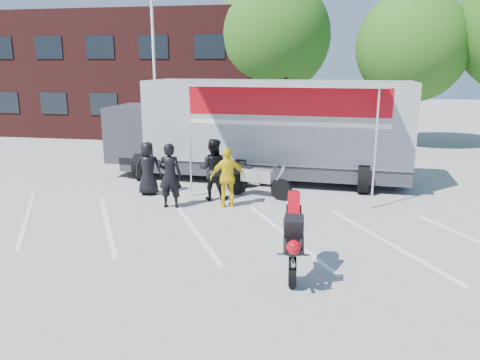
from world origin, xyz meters
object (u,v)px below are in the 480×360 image
(tree_left, at_px, (273,36))
(stunt_bike_rider, at_px, (291,272))
(spectator_leather_a, at_px, (148,168))
(parked_motorcycle, at_px, (258,197))
(spectator_hivis, at_px, (228,177))
(spectator_leather_b, at_px, (170,176))
(transporter_truck, at_px, (262,179))
(tree_mid, at_px, (412,47))
(flagpole, at_px, (159,42))
(spectator_leather_c, at_px, (213,169))

(tree_left, relative_size, stunt_bike_rider, 4.50)
(tree_left, bearing_deg, spectator_leather_a, -101.98)
(parked_motorcycle, height_order, spectator_hivis, spectator_hivis)
(spectator_leather_b, bearing_deg, transporter_truck, -121.15)
(tree_mid, bearing_deg, flagpole, -156.03)
(tree_mid, bearing_deg, stunt_bike_rider, -105.65)
(transporter_truck, distance_m, stunt_bike_rider, 7.94)
(transporter_truck, distance_m, spectator_hivis, 3.70)
(stunt_bike_rider, relative_size, spectator_hivis, 1.07)
(parked_motorcycle, bearing_deg, flagpole, 57.36)
(spectator_leather_a, distance_m, spectator_leather_b, 1.70)
(spectator_leather_b, distance_m, spectator_hivis, 1.70)
(parked_motorcycle, xyz_separation_m, spectator_leather_a, (-3.57, -0.34, 0.87))
(flagpole, bearing_deg, stunt_bike_rider, -58.82)
(tree_left, relative_size, parked_motorcycle, 3.82)
(stunt_bike_rider, bearing_deg, transporter_truck, 96.93)
(spectator_leather_a, bearing_deg, tree_left, -113.89)
(spectator_leather_a, distance_m, spectator_hivis, 2.94)
(tree_mid, height_order, spectator_leather_c, tree_mid)
(tree_mid, bearing_deg, spectator_leather_c, -123.25)
(transporter_truck, height_order, spectator_hivis, spectator_hivis)
(spectator_leather_c, bearing_deg, spectator_hivis, 130.56)
(transporter_truck, distance_m, spectator_leather_a, 4.40)
(parked_motorcycle, bearing_deg, tree_mid, -14.29)
(tree_left, distance_m, spectator_leather_b, 14.14)
(tree_mid, relative_size, spectator_hivis, 4.29)
(tree_mid, xyz_separation_m, spectator_leather_a, (-9.56, -11.07, -4.07))
(tree_left, relative_size, spectator_leather_a, 4.97)
(flagpole, bearing_deg, tree_left, 54.72)
(flagpole, relative_size, spectator_leather_c, 4.16)
(flagpole, bearing_deg, spectator_leather_c, -58.01)
(spectator_leather_a, xyz_separation_m, spectator_leather_c, (2.20, -0.15, 0.09))
(spectator_leather_a, bearing_deg, spectator_leather_b, 121.54)
(transporter_truck, bearing_deg, tree_mid, 56.27)
(tree_left, bearing_deg, spectator_hivis, -88.87)
(tree_mid, relative_size, spectator_leather_b, 3.97)
(spectator_leather_c, bearing_deg, parked_motorcycle, -161.18)
(tree_left, height_order, parked_motorcycle, tree_left)
(tree_left, relative_size, tree_mid, 1.13)
(parked_motorcycle, height_order, spectator_leather_c, spectator_leather_c)
(tree_left, distance_m, spectator_leather_c, 13.07)
(stunt_bike_rider, bearing_deg, spectator_leather_c, 114.77)
(flagpole, xyz_separation_m, tree_mid, (11.24, 5.00, -0.11))
(tree_left, xyz_separation_m, tree_mid, (7.00, -1.00, -0.62))
(parked_motorcycle, distance_m, spectator_leather_c, 1.74)
(tree_left, bearing_deg, tree_mid, -8.13)
(transporter_truck, height_order, spectator_leather_a, transporter_truck)
(stunt_bike_rider, distance_m, spectator_leather_a, 7.19)
(spectator_hivis, bearing_deg, spectator_leather_a, -37.06)
(flagpole, bearing_deg, transporter_truck, -33.72)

